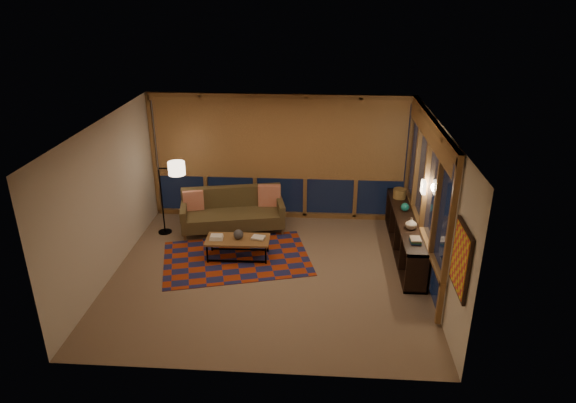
# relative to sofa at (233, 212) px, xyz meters

# --- Properties ---
(floor) EXTENTS (5.50, 5.00, 0.01)m
(floor) POSITION_rel_sofa_xyz_m (0.91, -1.67, -0.42)
(floor) COLOR #957B5F
(floor) RESTS_ON ground
(ceiling) EXTENTS (5.50, 5.00, 0.01)m
(ceiling) POSITION_rel_sofa_xyz_m (0.91, -1.67, 2.28)
(ceiling) COLOR white
(ceiling) RESTS_ON walls
(walls) EXTENTS (5.51, 5.01, 2.70)m
(walls) POSITION_rel_sofa_xyz_m (0.91, -1.67, 0.93)
(walls) COLOR beige
(walls) RESTS_ON floor
(window_wall_back) EXTENTS (5.30, 0.16, 2.60)m
(window_wall_back) POSITION_rel_sofa_xyz_m (0.91, 0.76, 0.93)
(window_wall_back) COLOR brown
(window_wall_back) RESTS_ON walls
(window_wall_right) EXTENTS (0.16, 3.70, 2.60)m
(window_wall_right) POSITION_rel_sofa_xyz_m (3.59, -1.07, 0.93)
(window_wall_right) COLOR brown
(window_wall_right) RESTS_ON walls
(wall_art) EXTENTS (0.06, 0.74, 0.94)m
(wall_art) POSITION_rel_sofa_xyz_m (3.62, -3.52, 1.03)
(wall_art) COLOR red
(wall_art) RESTS_ON walls
(wall_sconce) EXTENTS (0.12, 0.18, 0.22)m
(wall_sconce) POSITION_rel_sofa_xyz_m (3.53, -1.22, 1.13)
(wall_sconce) COLOR #FFDFB7
(wall_sconce) RESTS_ON walls
(sofa) EXTENTS (2.19, 1.24, 0.84)m
(sofa) POSITION_rel_sofa_xyz_m (0.00, 0.00, 0.00)
(sofa) COLOR brown
(sofa) RESTS_ON floor
(pillow_left) EXTENTS (0.44, 0.25, 0.42)m
(pillow_left) POSITION_rel_sofa_xyz_m (-0.81, 0.05, 0.21)
(pillow_left) COLOR red
(pillow_left) RESTS_ON sofa
(pillow_right) EXTENTS (0.48, 0.19, 0.47)m
(pillow_right) POSITION_rel_sofa_xyz_m (0.72, 0.38, 0.23)
(pillow_right) COLOR red
(pillow_right) RESTS_ON sofa
(area_rug) EXTENTS (3.03, 2.40, 0.01)m
(area_rug) POSITION_rel_sofa_xyz_m (0.25, -1.17, -0.42)
(area_rug) COLOR #9B2E0E
(area_rug) RESTS_ON floor
(coffee_table) EXTENTS (1.18, 0.56, 0.39)m
(coffee_table) POSITION_rel_sofa_xyz_m (0.28, -1.13, -0.23)
(coffee_table) COLOR brown
(coffee_table) RESTS_ON floor
(book_stack_a) EXTENTS (0.25, 0.20, 0.07)m
(book_stack_a) POSITION_rel_sofa_xyz_m (-0.11, -1.16, 0.00)
(book_stack_a) COLOR white
(book_stack_a) RESTS_ON coffee_table
(book_stack_b) EXTENTS (0.27, 0.23, 0.05)m
(book_stack_b) POSITION_rel_sofa_xyz_m (0.66, -1.10, -0.01)
(book_stack_b) COLOR white
(book_stack_b) RESTS_ON coffee_table
(ceramic_pot) EXTENTS (0.23, 0.23, 0.18)m
(ceramic_pot) POSITION_rel_sofa_xyz_m (0.30, -1.12, 0.06)
(ceramic_pot) COLOR black
(ceramic_pot) RESTS_ON coffee_table
(floor_lamp) EXTENTS (0.54, 0.38, 1.53)m
(floor_lamp) POSITION_rel_sofa_xyz_m (-1.40, -0.18, 0.35)
(floor_lamp) COLOR black
(floor_lamp) RESTS_ON floor
(bookshelf) EXTENTS (0.40, 2.91, 0.73)m
(bookshelf) POSITION_rel_sofa_xyz_m (3.40, -0.70, -0.06)
(bookshelf) COLOR black
(bookshelf) RESTS_ON floor
(basket) EXTENTS (0.30, 0.30, 0.19)m
(basket) POSITION_rel_sofa_xyz_m (3.38, 0.24, 0.40)
(basket) COLOR brown
(basket) RESTS_ON bookshelf
(teal_bowl) EXTENTS (0.18, 0.18, 0.16)m
(teal_bowl) POSITION_rel_sofa_xyz_m (3.40, -0.41, 0.39)
(teal_bowl) COLOR #14645B
(teal_bowl) RESTS_ON bookshelf
(vase) EXTENTS (0.23, 0.23, 0.21)m
(vase) POSITION_rel_sofa_xyz_m (3.40, -1.17, 0.41)
(vase) COLOR #BFAC90
(vase) RESTS_ON bookshelf
(shelf_book_stack) EXTENTS (0.20, 0.27, 0.07)m
(shelf_book_stack) POSITION_rel_sofa_xyz_m (3.40, -1.69, 0.34)
(shelf_book_stack) COLOR white
(shelf_book_stack) RESTS_ON bookshelf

